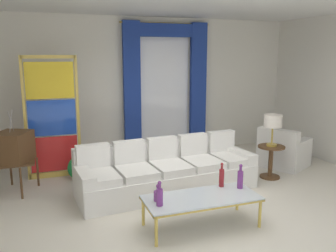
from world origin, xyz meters
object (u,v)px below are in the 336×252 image
Objects in this scene: coffee_table at (201,199)px; bottle_crystal_tall at (240,178)px; bottle_amber_squat at (222,177)px; stained_glass_divider at (52,120)px; table_lamp_brass at (273,122)px; round_side_table at (271,159)px; bottle_ruby_flask at (158,195)px; vintage_tv at (13,149)px; couch_white_long at (166,172)px; peacock_figurine at (81,169)px; armchair_white at (283,153)px; bottle_blue_decanter at (160,196)px.

coffee_table is 0.65m from bottle_crystal_tall.
stained_glass_divider reaches higher than bottle_amber_squat.
bottle_crystal_tall is 0.60× the size of table_lamp_brass.
bottle_amber_squat is 1.89m from round_side_table.
stained_glass_divider reaches higher than round_side_table.
vintage_tv is at bearing 131.05° from bottle_ruby_flask.
vintage_tv is at bearing 162.21° from couch_white_long.
bottle_ruby_flask is at bearing -113.29° from couch_white_long.
stained_glass_divider is 1.00m from peacock_figurine.
table_lamp_brass is (2.54, 1.22, 0.54)m from bottle_ruby_flask.
vintage_tv reaches higher than bottle_amber_squat.
couch_white_long is at bearing -17.79° from vintage_tv.
bottle_crystal_tall is at bearing 1.60° from bottle_ruby_flask.
round_side_table is 1.04× the size of table_lamp_brass.
bottle_crystal_tall and bottle_amber_squat have the same top height.
vintage_tv is 2.36× the size of table_lamp_brass.
armchair_white is at bearing -7.62° from peacock_figurine.
bottle_ruby_flask is 0.16× the size of vintage_tv.
armchair_white is 3.93m from peacock_figurine.
stained_glass_divider is at bearing 112.31° from bottle_blue_decanter.
armchair_white is 1.92× the size of table_lamp_brass.
couch_white_long is 2.26m from stained_glass_divider.
round_side_table is at bearing 27.97° from bottle_blue_decanter.
coffee_table is at bearing -60.46° from peacock_figurine.
bottle_crystal_tall reaches higher than peacock_figurine.
bottle_blue_decanter is 0.55× the size of table_lamp_brass.
round_side_table is at bearing 33.87° from bottle_amber_squat.
bottle_ruby_flask is (-1.19, -0.03, -0.06)m from bottle_crystal_tall.
table_lamp_brass reaches higher than bottle_blue_decanter.
table_lamp_brass is at bearing 25.69° from bottle_ruby_flask.
vintage_tv is 2.26× the size of round_side_table.
couch_white_long is 9.53× the size of bottle_blue_decanter.
bottle_blue_decanter is 0.15m from bottle_ruby_flask.
armchair_white reaches higher than bottle_crystal_tall.
round_side_table is at bearing -20.25° from stained_glass_divider.
stained_glass_divider is (-1.71, 2.65, 0.68)m from coffee_table.
armchair_white reaches higher than coffee_table.
armchair_white reaches higher than bottle_ruby_flask.
table_lamp_brass is at bearing -142.96° from armchair_white.
armchair_white is 1.83× the size of peacock_figurine.
stained_glass_divider reaches higher than bottle_crystal_tall.
round_side_table is (1.99, -0.07, 0.05)m from couch_white_long.
vintage_tv is 4.42m from round_side_table.
bottle_crystal_tall is (1.22, 0.17, 0.01)m from bottle_blue_decanter.
armchair_white reaches higher than round_side_table.
bottle_crystal_tall is 2.93m from peacock_figurine.
bottle_blue_decanter reaches higher than round_side_table.
vintage_tv is (-2.35, 2.11, 0.35)m from coffee_table.
round_side_table is at bearing -10.77° from vintage_tv.
armchair_white is at bearing 37.04° from table_lamp_brass.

